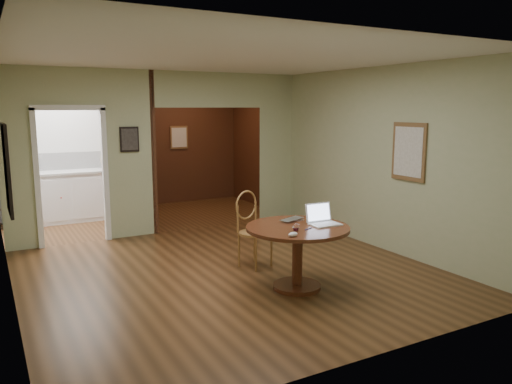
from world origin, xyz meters
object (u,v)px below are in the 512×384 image
open_laptop (322,219)px  dining_table (298,243)px  closed_laptop (295,220)px  chair (252,225)px

open_laptop → dining_table: bearing=175.3°
dining_table → closed_laptop: 0.33m
chair → open_laptop: chair is taller
open_laptop → closed_laptop: open_laptop is taller
closed_laptop → open_laptop: bearing=-74.8°
chair → closed_laptop: 0.83m
dining_table → closed_laptop: size_ratio=3.56×
chair → closed_laptop: bearing=-96.3°
chair → open_laptop: (0.37, -1.05, 0.25)m
dining_table → chair: size_ratio=1.18×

